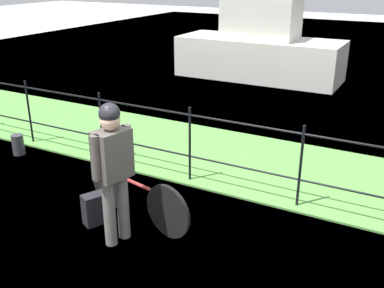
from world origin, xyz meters
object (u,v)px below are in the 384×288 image
object	(u,v)px
bicycle_main	(136,195)
cyclist_person	(113,162)
wooden_crate	(113,155)
moored_boat_near	(259,49)
terrier_dog	(113,141)
backpack_on_paving	(95,209)
mooring_bollard	(18,145)

from	to	relation	value
bicycle_main	cyclist_person	world-z (taller)	cyclist_person
bicycle_main	wooden_crate	world-z (taller)	wooden_crate
bicycle_main	wooden_crate	xyz separation A→B (m)	(-0.39, 0.09, 0.43)
wooden_crate	moored_boat_near	bearing A→B (deg)	97.26
terrier_dog	cyclist_person	size ratio (longest dim) A/B	0.19
bicycle_main	backpack_on_paving	size ratio (longest dim) A/B	4.27
cyclist_person	terrier_dog	bearing A→B (deg)	127.52
bicycle_main	backpack_on_paving	world-z (taller)	bicycle_main
wooden_crate	backpack_on_paving	xyz separation A→B (m)	(-0.03, -0.40, -0.59)
terrier_dog	cyclist_person	xyz separation A→B (m)	(0.43, -0.56, 0.02)
mooring_bollard	moored_boat_near	bearing A→B (deg)	77.60
terrier_dog	backpack_on_paving	bearing A→B (deg)	-97.32
bicycle_main	wooden_crate	distance (m)	0.59
bicycle_main	backpack_on_paving	xyz separation A→B (m)	(-0.41, -0.31, -0.15)
bicycle_main	terrier_dog	size ratio (longest dim) A/B	5.27
moored_boat_near	mooring_bollard	bearing A→B (deg)	-102.40
bicycle_main	backpack_on_paving	bearing A→B (deg)	-143.07
cyclist_person	mooring_bollard	distance (m)	3.43
backpack_on_paving	moored_boat_near	world-z (taller)	moored_boat_near
backpack_on_paving	mooring_bollard	size ratio (longest dim) A/B	1.13
wooden_crate	terrier_dog	xyz separation A→B (m)	(0.02, -0.01, 0.20)
backpack_on_paving	cyclist_person	bearing A→B (deg)	96.42
terrier_dog	moored_boat_near	xyz separation A→B (m)	(-1.04, 8.01, -0.16)
terrier_dog	cyclist_person	bearing A→B (deg)	-52.48
wooden_crate	mooring_bollard	xyz separation A→B (m)	(-2.62, 0.70, -0.61)
bicycle_main	terrier_dog	world-z (taller)	terrier_dog
bicycle_main	terrier_dog	distance (m)	0.73
cyclist_person	moored_boat_near	size ratio (longest dim) A/B	0.37
bicycle_main	moored_boat_near	xyz separation A→B (m)	(-1.41, 8.09, 0.47)
wooden_crate	mooring_bollard	size ratio (longest dim) A/B	1.02
moored_boat_near	terrier_dog	bearing A→B (deg)	-82.57
terrier_dog	backpack_on_paving	distance (m)	0.88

